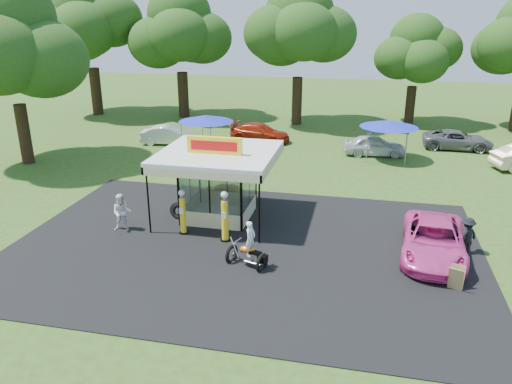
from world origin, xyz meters
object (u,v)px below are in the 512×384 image
Objects in this scene: tent_east at (389,124)px; spectator_east_a at (467,236)px; kiosk_car at (231,193)px; bg_car_c at (375,145)px; gas_pump_left at (183,213)px; bg_car_a at (169,135)px; bg_car_b at (260,133)px; pink_sedan at (434,240)px; a_frame_sign at (456,278)px; gas_station_kiosk at (219,183)px; tent_west at (206,119)px; bg_car_d at (457,140)px; motorcycle at (249,249)px; gas_pump_right at (225,218)px; spectator_west at (122,213)px.

spectator_east_a is at bearing -78.04° from tent_east.
bg_car_c is at bearing -34.57° from kiosk_car.
tent_east is at bearing -39.69° from kiosk_car.
bg_car_c is (7.49, 10.87, 0.24)m from kiosk_car.
spectator_east_a is at bearing 3.55° from gas_pump_left.
bg_car_a is at bearing 113.93° from gas_pump_left.
pink_sedan is at bearing -136.78° from bg_car_b.
a_frame_sign is at bearing -12.32° from gas_pump_left.
gas_station_kiosk is 1.39× the size of tent_west.
kiosk_car is 0.59× the size of bg_car_b.
a_frame_sign is at bearing -141.43° from bg_car_a.
tent_west is at bearing 25.15° from kiosk_car.
bg_car_a is at bearing 120.73° from bg_car_b.
gas_station_kiosk is at bearing 145.45° from bg_car_c.
spectator_east_a reaches higher than kiosk_car.
kiosk_car is at bearing -129.69° from tent_east.
a_frame_sign is 17.21m from tent_east.
a_frame_sign is at bearing -47.69° from tent_west.
pink_sedan is (9.82, -4.39, 0.27)m from kiosk_car.
bg_car_d is (21.23, 3.23, -0.01)m from bg_car_a.
tent_west is (-17.72, -4.83, 1.76)m from bg_car_d.
motorcycle reaches higher than bg_car_b.
tent_east is (12.57, 0.91, 0.01)m from tent_west.
pink_sedan is 1.13× the size of bg_car_b.
gas_pump_right reaches higher than spectator_east_a.
motorcycle is at bearing -66.73° from tent_west.
gas_pump_right reaches higher than bg_car_a.
bg_car_c is 6.69m from bg_car_d.
bg_car_c is 0.85× the size of bg_car_d.
a_frame_sign is at bearing -26.78° from spectator_west.
gas_station_kiosk is at bearing 174.82° from a_frame_sign.
tent_east is at bearing -96.89° from bg_car_b.
gas_station_kiosk is 10.11m from pink_sedan.
a_frame_sign is 23.12m from bg_car_b.
tent_east reaches higher than gas_pump_left.
bg_car_a reaches higher than bg_car_b.
gas_pump_right is 2.60m from motorcycle.
bg_car_d is (13.45, 13.92, 0.21)m from kiosk_car.
motorcycle is at bearing -52.65° from gas_pump_right.
motorcycle reaches higher than bg_car_c.
pink_sedan is (9.82, -2.18, -1.04)m from gas_station_kiosk.
tent_east is (-1.52, 14.39, 1.71)m from pink_sedan.
gas_pump_left is 0.45× the size of bg_car_b.
bg_car_b is at bearing 52.30° from tent_west.
gas_pump_right is 0.44× the size of pink_sedan.
pink_sedan is at bearing 38.03° from motorcycle.
gas_pump_left is 14.02m from tent_west.
spectator_east_a reaches higher than bg_car_b.
bg_car_b is 5.31m from tent_west.
spectator_west is 13.91m from tent_west.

